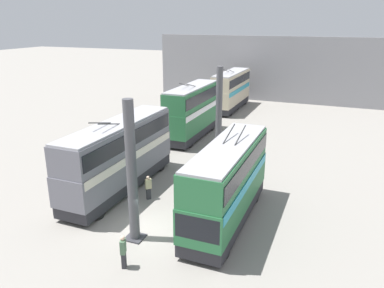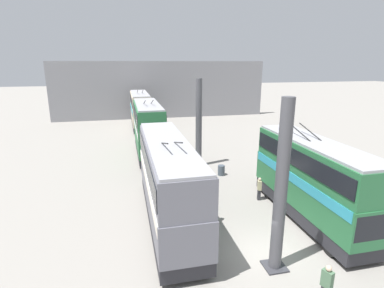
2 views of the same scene
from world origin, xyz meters
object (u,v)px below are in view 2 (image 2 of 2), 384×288
(bus_left_near, at_px, (313,176))
(oil_drum, at_px, (221,170))
(bus_right_near, at_px, (168,178))
(bus_right_far, at_px, (140,108))
(bus_right_mid, at_px, (148,127))
(person_by_left_row, at_px, (259,188))
(person_aisle_foreground, at_px, (327,284))
(person_by_right_row, at_px, (214,208))

(bus_left_near, relative_size, oil_drum, 11.36)
(bus_right_near, distance_m, bus_right_far, 27.51)
(bus_right_mid, height_order, oil_drum, bus_right_mid)
(person_by_left_row, height_order, oil_drum, person_by_left_row)
(person_by_left_row, distance_m, person_aisle_foreground, 9.40)
(bus_left_near, height_order, oil_drum, bus_left_near)
(bus_left_near, bearing_deg, bus_right_near, 79.78)
(person_by_left_row, relative_size, person_aisle_foreground, 0.91)
(bus_left_near, xyz_separation_m, person_aisle_foreground, (-6.17, 3.35, -1.83))
(person_by_left_row, bearing_deg, person_aisle_foreground, -83.44)
(person_by_right_row, relative_size, person_by_left_row, 1.04)
(bus_left_near, distance_m, bus_right_near, 8.51)
(bus_right_near, relative_size, bus_right_mid, 1.20)
(bus_left_near, height_order, person_by_left_row, bus_left_near)
(bus_right_near, xyz_separation_m, person_by_right_row, (-0.63, -2.58, -1.94))
(person_by_right_row, xyz_separation_m, oil_drum, (7.31, -2.90, -0.47))
(bus_right_near, distance_m, person_by_left_row, 7.03)
(person_by_right_row, relative_size, person_aisle_foreground, 0.95)
(bus_left_near, bearing_deg, person_by_right_row, 81.35)
(person_by_right_row, bearing_deg, bus_right_near, 31.21)
(bus_left_near, xyz_separation_m, person_by_right_row, (0.88, 5.80, -1.88))
(person_by_left_row, bearing_deg, oil_drum, 117.91)
(person_aisle_foreground, bearing_deg, person_by_left_row, 60.05)
(bus_right_far, distance_m, person_aisle_foreground, 35.59)
(bus_right_far, distance_m, person_by_left_row, 26.80)
(person_aisle_foreground, height_order, oil_drum, person_aisle_foreground)
(bus_right_near, relative_size, bus_right_far, 1.10)
(bus_right_mid, distance_m, person_by_left_row, 13.84)
(bus_right_near, distance_m, oil_drum, 8.96)
(person_by_right_row, height_order, oil_drum, person_by_right_row)
(person_by_left_row, xyz_separation_m, person_aisle_foreground, (-9.28, 1.53, 0.09))
(bus_right_far, bearing_deg, oil_drum, -165.28)
(bus_right_far, relative_size, person_by_right_row, 6.06)
(bus_right_near, xyz_separation_m, person_by_left_row, (1.60, -6.55, -1.98))
(bus_right_near, xyz_separation_m, bus_right_mid, (13.60, 0.00, 0.20))
(bus_right_near, bearing_deg, person_by_right_row, -103.71)
(bus_left_near, relative_size, person_by_left_row, 5.98)
(bus_left_near, distance_m, bus_right_far, 30.20)
(bus_right_near, bearing_deg, person_by_left_row, -76.25)
(bus_right_near, relative_size, person_by_left_row, 6.95)
(bus_right_near, relative_size, person_by_right_row, 6.67)
(bus_left_near, distance_m, bus_right_mid, 17.27)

